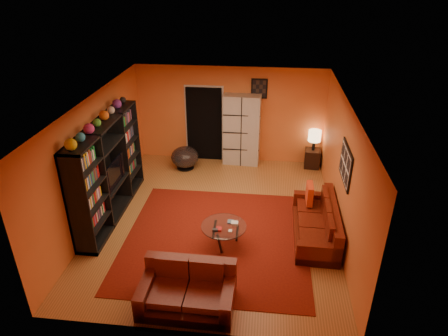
# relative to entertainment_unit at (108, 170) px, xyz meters

# --- Properties ---
(floor) EXTENTS (6.00, 6.00, 0.00)m
(floor) POSITION_rel_entertainment_unit_xyz_m (2.27, 0.00, -1.05)
(floor) COLOR #925D2D
(floor) RESTS_ON ground
(ceiling) EXTENTS (6.00, 6.00, 0.00)m
(ceiling) POSITION_rel_entertainment_unit_xyz_m (2.27, 0.00, 1.55)
(ceiling) COLOR white
(ceiling) RESTS_ON wall_back
(wall_back) EXTENTS (6.00, 0.00, 6.00)m
(wall_back) POSITION_rel_entertainment_unit_xyz_m (2.27, 3.00, 0.25)
(wall_back) COLOR orange
(wall_back) RESTS_ON floor
(wall_front) EXTENTS (6.00, 0.00, 6.00)m
(wall_front) POSITION_rel_entertainment_unit_xyz_m (2.27, -3.00, 0.25)
(wall_front) COLOR orange
(wall_front) RESTS_ON floor
(wall_left) EXTENTS (0.00, 6.00, 6.00)m
(wall_left) POSITION_rel_entertainment_unit_xyz_m (-0.23, 0.00, 0.25)
(wall_left) COLOR orange
(wall_left) RESTS_ON floor
(wall_right) EXTENTS (0.00, 6.00, 6.00)m
(wall_right) POSITION_rel_entertainment_unit_xyz_m (4.78, 0.00, 0.25)
(wall_right) COLOR orange
(wall_right) RESTS_ON floor
(rug) EXTENTS (3.60, 3.60, 0.01)m
(rug) POSITION_rel_entertainment_unit_xyz_m (2.38, -0.70, -1.04)
(rug) COLOR #5B110A
(rug) RESTS_ON floor
(doorway) EXTENTS (0.95, 0.10, 2.04)m
(doorway) POSITION_rel_entertainment_unit_xyz_m (1.57, 2.96, -0.03)
(doorway) COLOR black
(doorway) RESTS_ON floor
(wall_art_right) EXTENTS (0.03, 1.00, 0.70)m
(wall_art_right) POSITION_rel_entertainment_unit_xyz_m (4.75, -0.30, 0.55)
(wall_art_right) COLOR black
(wall_art_right) RESTS_ON wall_right
(wall_art_back) EXTENTS (0.42, 0.03, 0.52)m
(wall_art_back) POSITION_rel_entertainment_unit_xyz_m (3.02, 2.98, 1.00)
(wall_art_back) COLOR black
(wall_art_back) RESTS_ON wall_back
(entertainment_unit) EXTENTS (0.45, 3.00, 2.10)m
(entertainment_unit) POSITION_rel_entertainment_unit_xyz_m (0.00, 0.00, 0.00)
(entertainment_unit) COLOR black
(entertainment_unit) RESTS_ON floor
(tv) EXTENTS (0.96, 0.13, 0.55)m
(tv) POSITION_rel_entertainment_unit_xyz_m (0.05, -0.04, -0.05)
(tv) COLOR black
(tv) RESTS_ON entertainment_unit
(sofa) EXTENTS (0.84, 1.99, 0.85)m
(sofa) POSITION_rel_entertainment_unit_xyz_m (4.41, -0.37, -0.76)
(sofa) COLOR #50130A
(sofa) RESTS_ON rug
(loveseat) EXTENTS (1.51, 0.92, 0.85)m
(loveseat) POSITION_rel_entertainment_unit_xyz_m (2.14, -2.42, -0.77)
(loveseat) COLOR #50130A
(loveseat) RESTS_ON rug
(throw_pillow) EXTENTS (0.12, 0.42, 0.42)m
(throw_pillow) POSITION_rel_entertainment_unit_xyz_m (4.22, 0.22, -0.42)
(throw_pillow) COLOR red
(throw_pillow) RESTS_ON sofa
(coffee_table) EXTENTS (0.87, 0.87, 0.43)m
(coffee_table) POSITION_rel_entertainment_unit_xyz_m (2.54, -0.87, -0.65)
(coffee_table) COLOR silver
(coffee_table) RESTS_ON floor
(storage_cabinet) EXTENTS (0.98, 0.48, 1.92)m
(storage_cabinet) POSITION_rel_entertainment_unit_xyz_m (2.61, 2.80, -0.09)
(storage_cabinet) COLOR #B9B6AB
(storage_cabinet) RESTS_ON floor
(bowl_chair) EXTENTS (0.74, 0.74, 0.60)m
(bowl_chair) POSITION_rel_entertainment_unit_xyz_m (1.14, 2.29, -0.73)
(bowl_chair) COLOR black
(bowl_chair) RESTS_ON floor
(side_table) EXTENTS (0.43, 0.43, 0.50)m
(side_table) POSITION_rel_entertainment_unit_xyz_m (4.53, 2.75, -0.80)
(side_table) COLOR black
(side_table) RESTS_ON floor
(table_lamp) EXTENTS (0.33, 0.33, 0.55)m
(table_lamp) POSITION_rel_entertainment_unit_xyz_m (4.53, 2.75, -0.16)
(table_lamp) COLOR black
(table_lamp) RESTS_ON side_table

